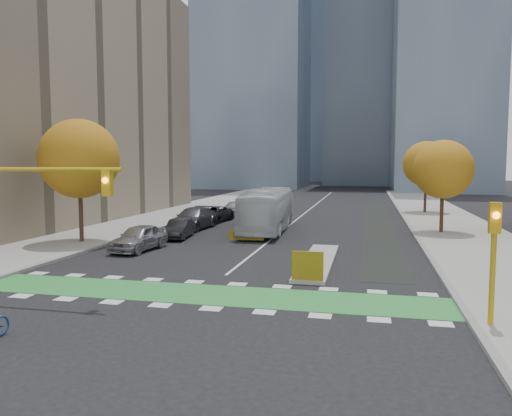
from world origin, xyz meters
The scene contains 24 objects.
ground centered at (0.00, 0.00, 0.00)m, with size 300.00×300.00×0.00m, color black.
sidewalk_west centered at (-13.50, 20.00, 0.07)m, with size 7.00×120.00×0.15m, color gray.
sidewalk_east centered at (13.50, 20.00, 0.07)m, with size 7.00×120.00×0.15m, color gray.
curb_west centered at (-10.00, 20.00, 0.07)m, with size 0.30×120.00×0.16m, color gray.
curb_east centered at (10.00, 20.00, 0.07)m, with size 0.30×120.00×0.16m, color gray.
bike_crossing centered at (0.00, 1.50, 0.01)m, with size 20.00×3.00×0.01m, color #2E8C3A.
centre_line centered at (0.00, 40.00, 0.01)m, with size 0.15×70.00×0.01m, color silver.
bike_lane_paint centered at (7.50, 30.00, 0.01)m, with size 2.50×50.00×0.01m, color black.
median_island centered at (4.00, 9.00, 0.08)m, with size 1.60×10.00×0.16m, color gray.
hazard_board centered at (4.00, 4.20, 0.80)m, with size 1.40×0.12×1.30m, color yellow.
building_west centered at (-24.00, 22.00, 12.50)m, with size 16.00×44.00×25.00m, color gray.
tower_nw centered at (-18.00, 90.00, 35.00)m, with size 22.00×22.00×70.00m, color #47566B.
tower_ne centered at (20.00, 85.00, 30.00)m, with size 18.00×24.00×60.00m, color #47566B.
tower_far centered at (-4.00, 140.00, 40.00)m, with size 26.00×26.00×80.00m, color #47566B.
tree_west centered at (-12.00, 12.00, 5.62)m, with size 5.20×5.20×8.22m.
tree_east_near centered at (12.00, 22.00, 4.86)m, with size 4.40×4.40×7.08m.
tree_east_far centered at (12.50, 38.00, 5.24)m, with size 4.80×4.80×7.65m.
traffic_signal_east centered at (10.50, -0.51, 2.73)m, with size 0.35×0.43×4.10m.
bus centered at (-1.12, 20.71, 1.67)m, with size 2.81×12.02×3.35m, color #B9BFC2.
parked_car_a centered at (-7.06, 10.33, 0.80)m, with size 1.88×4.68×1.59m, color #9A9BA0.
parked_car_b centered at (-6.50, 15.55, 0.67)m, with size 1.42×4.07×1.34m, color black.
parked_car_c centered at (-7.24, 20.55, 0.86)m, with size 2.41×5.94×1.72m, color #4A4A4F.
parked_car_d centered at (-7.19, 25.55, 0.71)m, with size 2.36×5.13×1.43m, color black.
parked_car_e centered at (-6.50, 30.55, 0.79)m, with size 1.87×4.65×1.58m, color gray.
Camera 1 is at (6.55, -17.51, 5.34)m, focal length 35.00 mm.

